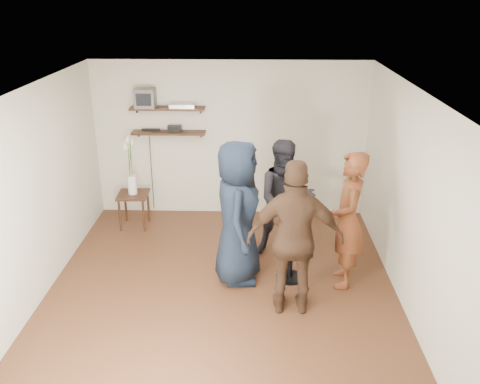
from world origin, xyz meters
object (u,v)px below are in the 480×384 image
drinks_table (291,241)px  crt_monitor (145,98)px  dvd_deck (183,106)px  person_brown (295,239)px  radio (175,129)px  person_navy (238,213)px  person_dark (285,199)px  person_plaid (348,220)px  side_table (133,199)px

drinks_table → crt_monitor: bearing=137.6°
dvd_deck → person_brown: (1.64, -2.75, -0.94)m
dvd_deck → radio: 0.41m
dvd_deck → person_navy: (0.95, -2.06, -0.94)m
dvd_deck → person_dark: bearing=-40.0°
crt_monitor → person_plaid: 3.79m
crt_monitor → dvd_deck: bearing=0.0°
person_navy → crt_monitor: bearing=36.5°
drinks_table → person_dark: (-0.05, 0.70, 0.30)m
side_table → person_brown: bearing=-42.9°
radio → side_table: 1.32m
side_table → drinks_table: drinks_table is taller
side_table → person_plaid: size_ratio=0.32×
radio → person_navy: (1.10, -2.06, -0.56)m
crt_monitor → dvd_deck: crt_monitor is taller
side_table → person_navy: bearing=-41.8°
person_dark → person_brown: size_ratio=0.90×
crt_monitor → person_dark: crt_monitor is taller
dvd_deck → person_plaid: dvd_deck is taller
crt_monitor → side_table: 1.63m
person_dark → drinks_table: bearing=-90.0°
radio → side_table: size_ratio=0.38×
person_brown → drinks_table: bearing=-90.0°
person_brown → crt_monitor: bearing=-49.9°
person_dark → person_navy: 0.97m
person_brown → person_plaid: bearing=-137.1°
drinks_table → person_navy: bearing=-179.6°
dvd_deck → drinks_table: bearing=-51.1°
person_brown → person_dark: bearing=-87.5°
side_table → person_dark: 2.57m
person_dark → dvd_deck: bearing=136.0°
person_plaid → person_brown: bearing=-42.9°
drinks_table → person_plaid: person_plaid is taller
side_table → person_brown: size_ratio=0.30×
side_table → radio: bearing=37.7°
crt_monitor → drinks_table: 3.37m
crt_monitor → dvd_deck: size_ratio=0.80×
dvd_deck → person_plaid: size_ratio=0.22×
person_dark → person_plaid: bearing=-49.6°
side_table → person_navy: person_navy is taller
radio → person_plaid: 3.33m
dvd_deck → drinks_table: dvd_deck is taller
crt_monitor → person_dark: bearing=-31.6°
radio → crt_monitor: bearing=180.0°
side_table → drinks_table: size_ratio=0.65×
side_table → person_plaid: (3.14, -1.62, 0.43)m
crt_monitor → person_brown: bearing=-51.0°
drinks_table → person_dark: person_dark is taller
side_table → person_plaid: bearing=-27.2°
person_brown → dvd_deck: bearing=-58.1°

